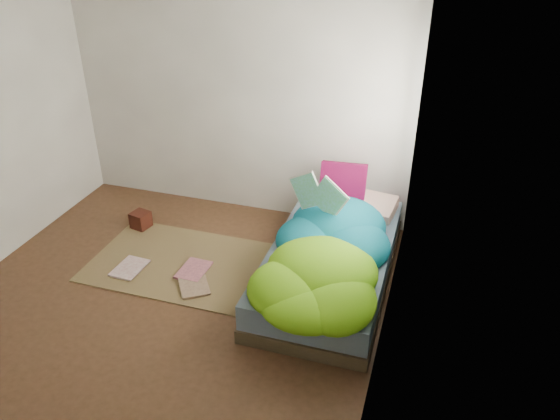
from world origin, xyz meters
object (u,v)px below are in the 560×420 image
(bed, at_px, (330,264))
(pillow_magenta, at_px, (343,185))
(wooden_box, at_px, (141,220))
(floor_book_b, at_px, (182,268))
(open_book, at_px, (318,184))
(floor_book_a, at_px, (119,265))

(bed, xyz_separation_m, pillow_magenta, (-0.07, 0.75, 0.39))
(bed, bearing_deg, wooden_box, 172.20)
(pillow_magenta, distance_m, floor_book_b, 1.69)
(pillow_magenta, xyz_separation_m, floor_book_b, (-1.24, -1.02, -0.53))
(pillow_magenta, relative_size, floor_book_b, 1.33)
(open_book, xyz_separation_m, floor_book_a, (-1.69, -0.59, -0.80))
(floor_book_b, bearing_deg, bed, 13.34)
(open_book, xyz_separation_m, wooden_box, (-1.85, 0.09, -0.73))
(wooden_box, bearing_deg, open_book, -2.92)
(floor_book_b, bearing_deg, pillow_magenta, 41.16)
(bed, relative_size, wooden_box, 12.12)
(wooden_box, relative_size, floor_book_b, 0.51)
(pillow_magenta, xyz_separation_m, floor_book_a, (-1.80, -1.15, -0.53))
(open_book, relative_size, floor_book_a, 1.44)
(bed, height_order, floor_book_b, bed)
(open_book, bearing_deg, bed, -25.33)
(open_book, distance_m, floor_book_b, 1.45)
(floor_book_b, bearing_deg, floor_book_a, -164.58)
(open_book, height_order, floor_book_b, open_book)
(floor_book_a, bearing_deg, pillow_magenta, 35.70)
(bed, relative_size, floor_book_b, 6.18)
(pillow_magenta, height_order, open_book, open_book)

